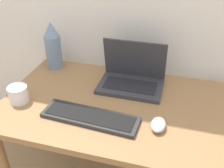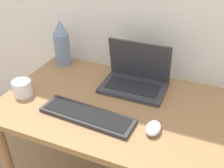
{
  "view_description": "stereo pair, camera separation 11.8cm",
  "coord_description": "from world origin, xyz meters",
  "px_view_note": "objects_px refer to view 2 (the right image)",
  "views": [
    {
      "loc": [
        0.23,
        -0.63,
        1.44
      ],
      "look_at": [
        -0.04,
        0.34,
        0.82
      ],
      "focal_mm": 42.0,
      "sensor_mm": 36.0,
      "label": 1
    },
    {
      "loc": [
        0.34,
        -0.59,
        1.44
      ],
      "look_at": [
        -0.04,
        0.34,
        0.82
      ],
      "focal_mm": 42.0,
      "sensor_mm": 36.0,
      "label": 2
    }
  ],
  "objects_px": {
    "laptop": "(135,78)",
    "keyboard": "(87,115)",
    "mug": "(22,88)",
    "mouse": "(153,128)",
    "vase": "(62,43)"
  },
  "relations": [
    {
      "from": "laptop",
      "to": "keyboard",
      "type": "height_order",
      "value": "laptop"
    },
    {
      "from": "mug",
      "to": "keyboard",
      "type": "bearing_deg",
      "value": -5.18
    },
    {
      "from": "keyboard",
      "to": "mouse",
      "type": "relative_size",
      "value": 4.57
    },
    {
      "from": "mouse",
      "to": "mug",
      "type": "xyz_separation_m",
      "value": [
        -0.65,
        0.01,
        0.02
      ]
    },
    {
      "from": "mouse",
      "to": "vase",
      "type": "xyz_separation_m",
      "value": [
        -0.64,
        0.37,
        0.11
      ]
    },
    {
      "from": "keyboard",
      "to": "mug",
      "type": "xyz_separation_m",
      "value": [
        -0.37,
        0.03,
        0.03
      ]
    },
    {
      "from": "mug",
      "to": "vase",
      "type": "bearing_deg",
      "value": 88.35
    },
    {
      "from": "mug",
      "to": "mouse",
      "type": "bearing_deg",
      "value": -1.27
    },
    {
      "from": "keyboard",
      "to": "mug",
      "type": "bearing_deg",
      "value": 174.82
    },
    {
      "from": "laptop",
      "to": "mouse",
      "type": "distance_m",
      "value": 0.35
    },
    {
      "from": "keyboard",
      "to": "vase",
      "type": "distance_m",
      "value": 0.54
    },
    {
      "from": "mouse",
      "to": "vase",
      "type": "relative_size",
      "value": 0.35
    },
    {
      "from": "laptop",
      "to": "mouse",
      "type": "height_order",
      "value": "laptop"
    },
    {
      "from": "laptop",
      "to": "keyboard",
      "type": "relative_size",
      "value": 0.75
    },
    {
      "from": "keyboard",
      "to": "vase",
      "type": "relative_size",
      "value": 1.59
    }
  ]
}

